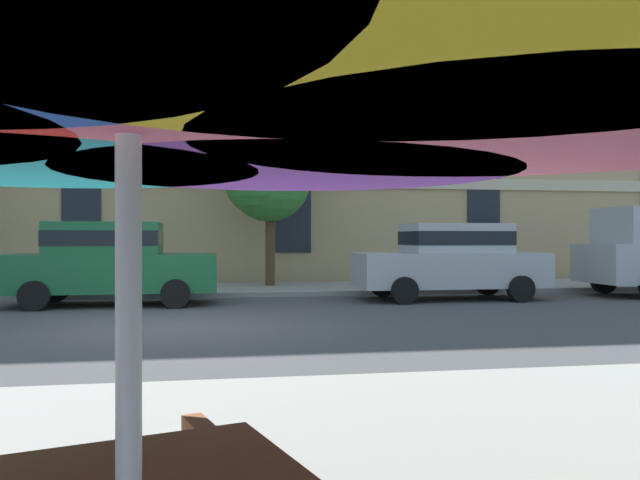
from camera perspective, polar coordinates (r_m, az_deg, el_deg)
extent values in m
plane|color=#424244|center=(10.63, -13.09, -7.62)|extent=(120.00, 120.00, 0.00)
cube|color=gray|center=(17.38, -11.77, -4.40)|extent=(56.00, 3.60, 0.12)
cube|color=tan|center=(26.79, -11.13, 17.89)|extent=(37.46, 12.00, 19.20)
cube|color=beige|center=(19.56, -11.55, 5.32)|extent=(36.71, 0.08, 0.36)
cube|color=beige|center=(20.10, -11.56, 14.44)|extent=(36.71, 0.08, 0.36)
cube|color=#195933|center=(14.38, -18.07, -2.79)|extent=(4.40, 1.76, 0.80)
cube|color=#195933|center=(14.39, -18.66, 0.16)|extent=(2.30, 1.55, 0.68)
cube|color=black|center=(14.39, -18.66, 0.16)|extent=(2.32, 1.57, 0.32)
cylinder|color=black|center=(15.15, -12.46, -4.16)|extent=(0.60, 0.22, 0.60)
cylinder|color=black|center=(13.40, -12.82, -4.72)|extent=(0.60, 0.22, 0.60)
cylinder|color=black|center=(15.52, -22.59, -4.06)|extent=(0.60, 0.22, 0.60)
cylinder|color=black|center=(13.82, -24.22, -4.58)|extent=(0.60, 0.22, 0.60)
cube|color=#A8AAB2|center=(15.26, 11.47, -2.62)|extent=(4.40, 1.76, 0.80)
cube|color=#A8AAB2|center=(15.30, 11.99, 0.16)|extent=(2.30, 1.55, 0.68)
cube|color=black|center=(15.30, 11.99, 0.16)|extent=(2.32, 1.57, 0.32)
cylinder|color=black|center=(14.01, 7.55, -4.50)|extent=(0.60, 0.22, 0.60)
cylinder|color=black|center=(15.69, 5.64, -4.00)|extent=(0.60, 0.22, 0.60)
cylinder|color=black|center=(15.04, 17.55, -4.19)|extent=(0.60, 0.22, 0.60)
cylinder|color=black|center=(16.62, 14.76, -3.77)|extent=(0.60, 0.22, 0.60)
cylinder|color=black|center=(18.28, 24.09, -3.30)|extent=(0.68, 0.22, 0.68)
cylinder|color=#4C3823|center=(17.82, -4.49, -0.80)|extent=(0.26, 0.26, 2.28)
sphere|color=#387F33|center=(17.67, -5.27, 7.16)|extent=(2.15, 2.15, 2.15)
sphere|color=#387F33|center=(17.73, -5.03, 5.61)|extent=(2.25, 2.25, 2.25)
sphere|color=#387F33|center=(18.04, -3.91, 6.82)|extent=(2.39, 2.39, 2.39)
sphere|color=#387F33|center=(17.82, -4.59, 5.37)|extent=(2.32, 2.32, 2.32)
cylinder|color=silver|center=(1.56, -16.76, -13.08)|extent=(0.06, 0.06, 2.16)
cone|color=#E5668C|center=(1.76, 17.15, 15.95)|extent=(1.67, 1.67, 0.48)
cone|color=#662D9E|center=(2.40, -2.67, 11.66)|extent=(1.67, 1.67, 0.48)
cone|color=#199EB2|center=(2.47, -25.59, 11.31)|extent=(1.67, 1.67, 0.48)
cone|color=#E5668C|center=(1.61, -16.79, 18.98)|extent=(1.60, 1.60, 0.56)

